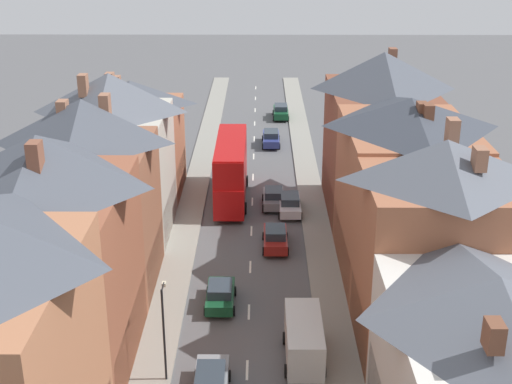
# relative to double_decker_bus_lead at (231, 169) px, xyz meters

# --- Properties ---
(pavement_left) EXTENTS (2.20, 104.00, 0.14)m
(pavement_left) POSITION_rel_double_decker_bus_lead_xyz_m (-3.29, -4.35, -2.75)
(pavement_left) COLOR gray
(pavement_left) RESTS_ON ground
(pavement_right) EXTENTS (2.20, 104.00, 0.14)m
(pavement_right) POSITION_rel_double_decker_bus_lead_xyz_m (6.91, -4.35, -2.75)
(pavement_right) COLOR gray
(pavement_right) RESTS_ON ground
(centre_line_dashes) EXTENTS (0.14, 97.80, 0.01)m
(centre_line_dashes) POSITION_rel_double_decker_bus_lead_xyz_m (1.81, -6.35, -2.81)
(centre_line_dashes) COLOR silver
(centre_line_dashes) RESTS_ON ground
(terrace_row_left) EXTENTS (8.00, 60.70, 13.97)m
(terrace_row_left) POSITION_rel_double_decker_bus_lead_xyz_m (-8.38, -24.45, 3.23)
(terrace_row_left) COLOR #935138
(terrace_row_left) RESTS_ON ground
(terrace_row_right) EXTENTS (8.00, 57.58, 13.11)m
(terrace_row_right) POSITION_rel_double_decker_bus_lead_xyz_m (11.99, -24.02, 2.95)
(terrace_row_right) COLOR #935138
(terrace_row_right) RESTS_ON ground
(double_decker_bus_lead) EXTENTS (2.74, 10.80, 5.30)m
(double_decker_bus_lead) POSITION_rel_double_decker_bus_lead_xyz_m (0.00, 0.00, 0.00)
(double_decker_bus_lead) COLOR #B70F0F
(double_decker_bus_lead) RESTS_ON ground
(car_near_blue) EXTENTS (1.90, 4.15, 1.65)m
(car_near_blue) POSITION_rel_double_decker_bus_lead_xyz_m (3.61, -9.30, -1.99)
(car_near_blue) COLOR maroon
(car_near_blue) RESTS_ON ground
(car_near_silver) EXTENTS (1.90, 4.28, 1.69)m
(car_near_silver) POSITION_rel_double_decker_bus_lead_xyz_m (0.01, -26.67, -1.97)
(car_near_silver) COLOR gray
(car_near_silver) RESTS_ON ground
(car_parked_left_a) EXTENTS (1.90, 3.92, 1.57)m
(car_parked_left_a) POSITION_rel_double_decker_bus_lead_xyz_m (0.01, -17.58, -2.02)
(car_parked_left_a) COLOR #144728
(car_parked_left_a) RESTS_ON ground
(car_parked_right_a) EXTENTS (1.90, 4.53, 1.64)m
(car_parked_right_a) POSITION_rel_double_decker_bus_lead_xyz_m (3.61, 15.39, -1.99)
(car_parked_right_a) COLOR navy
(car_parked_right_a) RESTS_ON ground
(car_parked_left_b) EXTENTS (1.90, 3.95, 1.60)m
(car_parked_left_b) POSITION_rel_double_decker_bus_lead_xyz_m (3.61, -1.41, -2.01)
(car_parked_left_b) COLOR gray
(car_parked_left_b) RESTS_ON ground
(car_mid_white) EXTENTS (1.90, 4.45, 1.68)m
(car_mid_white) POSITION_rel_double_decker_bus_lead_xyz_m (4.91, 26.00, -1.97)
(car_mid_white) COLOR #144728
(car_mid_white) RESTS_ON ground
(car_parked_right_b) EXTENTS (1.90, 4.39, 1.63)m
(car_parked_right_b) POSITION_rel_double_decker_bus_lead_xyz_m (4.91, -2.76, -1.99)
(car_parked_right_b) COLOR silver
(car_parked_right_b) RESTS_ON ground
(delivery_van) EXTENTS (2.20, 5.20, 2.41)m
(delivery_van) POSITION_rel_double_decker_bus_lead_xyz_m (4.91, -23.34, -1.48)
(delivery_van) COLOR silver
(delivery_van) RESTS_ON ground
(street_lamp) EXTENTS (0.20, 1.12, 5.50)m
(street_lamp) POSITION_rel_double_decker_bus_lead_xyz_m (-2.44, -25.20, 0.43)
(street_lamp) COLOR black
(street_lamp) RESTS_ON ground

